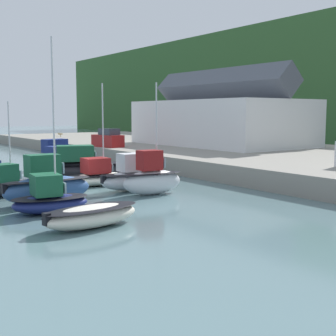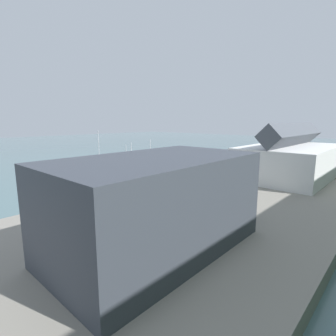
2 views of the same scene
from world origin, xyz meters
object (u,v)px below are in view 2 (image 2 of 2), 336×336
Objects in this scene: moored_boat_10 at (81,179)px; moored_boat_6 at (135,168)px; moored_boat_9 at (99,174)px; mooring_buoy_0 at (132,160)px; moored_boat_0 at (191,165)px; moored_boat_5 at (131,177)px; parked_car_3 at (235,161)px; moored_boat_7 at (125,169)px; pickup_truck_0 at (157,191)px; parked_car_2 at (98,197)px; moored_boat_3 at (149,173)px; moored_boat_4 at (140,176)px; moored_boat_8 at (113,171)px; moored_boat_2 at (163,170)px; dog_on_quay at (294,154)px; moored_boat_1 at (177,168)px.

moored_boat_6 is at bearing 177.82° from moored_boat_10.
moored_boat_9 is 4.31m from moored_boat_10.
moored_boat_10 is at bearing 29.25° from mooring_buoy_0.
moored_boat_0 is 17.51m from moored_boat_5.
moored_boat_0 is 0.92× the size of moored_boat_5.
moored_boat_0 is at bearing -155.23° from parked_car_3.
moored_boat_5 is 1.20× the size of moored_boat_7.
pickup_truck_0 is 41.71m from mooring_buoy_0.
parked_car_2 is at bearing -118.09° from pickup_truck_0.
mooring_buoy_0 is (5.54, -29.10, -2.17)m from parked_car_3.
moored_boat_3 reaches higher than mooring_buoy_0.
moored_boat_0 is at bearing 90.94° from mooring_buoy_0.
moored_boat_10 is at bearing -28.56° from moored_boat_0.
moored_boat_4 is at bearing 142.33° from pickup_truck_0.
moored_boat_2 is at bearing 143.24° from moored_boat_8.
dog_on_quay is (-55.36, -0.10, -0.36)m from pickup_truck_0.
moored_boat_8 is at bearing 138.77° from parked_car_2.
moored_boat_3 is at bearing -165.01° from moored_boat_5.
pickup_truck_0 is 55.36m from dog_on_quay.
parked_car_3 reaches higher than dog_on_quay.
parked_car_2 is at bearing 44.92° from mooring_buoy_0.
moored_boat_2 is 0.93× the size of moored_boat_9.
moored_boat_7 is at bearing 45.31° from mooring_buoy_0.
pickup_truck_0 is at bearing 66.90° from moored_boat_5.
moored_boat_7 is 6.80m from moored_boat_9.
moored_boat_8 reaches higher than moored_boat_1.
mooring_buoy_0 is (-8.98, -11.80, -0.50)m from moored_boat_6.
moored_boat_3 is 1.52× the size of moored_boat_6.
moored_boat_4 is 48.07m from dog_on_quay.
moored_boat_0 reaches higher than moored_boat_6.
moored_boat_9 reaches higher than moored_boat_10.
moored_boat_8 is (4.16, 1.26, 0.36)m from moored_boat_7.
moored_boat_1 is 1.41× the size of parked_car_2.
moored_boat_4 reaches higher than moored_boat_1.
moored_boat_0 is 0.72× the size of moored_boat_9.
parked_car_3 is (-36.48, -1.75, 0.00)m from parked_car_2.
moored_boat_7 is 26.73m from parked_car_2.
moored_boat_5 reaches higher than dog_on_quay.
moored_boat_7 reaches higher than mooring_buoy_0.
moored_boat_8 is at bearing 169.29° from moored_boat_9.
moored_boat_9 reaches higher than moored_boat_5.
moored_boat_3 is 7.45m from moored_boat_8.
moored_boat_1 reaches higher than moored_boat_6.
moored_boat_10 is (6.92, -0.44, -0.54)m from moored_boat_8.
moored_boat_3 is 3.64m from moored_boat_4.
moored_boat_7 reaches higher than moored_boat_4.
parked_car_2 is (13.77, 10.59, 1.29)m from moored_boat_5.
moored_boat_9 is (7.28, -6.67, 0.04)m from moored_boat_3.
moored_boat_0 is 1.26× the size of moored_boat_4.
moored_boat_2 reaches higher than moored_boat_10.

